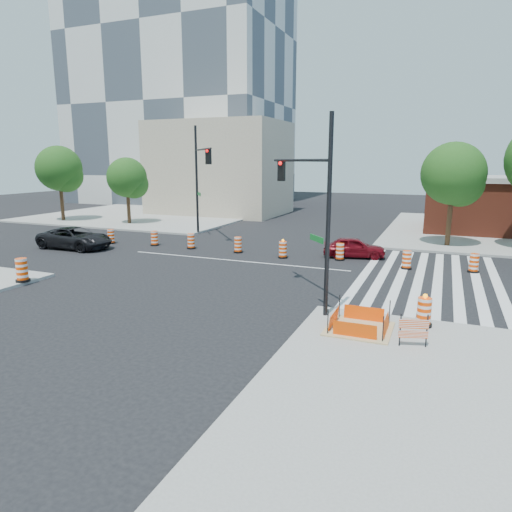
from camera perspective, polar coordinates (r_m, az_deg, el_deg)
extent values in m
plane|color=black|center=(27.40, -2.72, -0.57)|extent=(120.00, 120.00, 0.00)
cube|color=gray|center=(51.77, -12.40, 5.15)|extent=(22.00, 22.00, 0.15)
cube|color=silver|center=(25.18, 13.58, -2.01)|extent=(0.45, 13.50, 0.01)
cube|color=silver|center=(25.06, 15.61, -2.18)|extent=(0.45, 13.50, 0.01)
cube|color=silver|center=(24.98, 17.66, -2.35)|extent=(0.45, 13.50, 0.01)
cube|color=silver|center=(24.93, 19.72, -2.52)|extent=(0.45, 13.50, 0.01)
cube|color=silver|center=(24.92, 21.78, -2.68)|extent=(0.45, 13.50, 0.01)
cube|color=silver|center=(24.93, 23.85, -2.84)|extent=(0.45, 13.50, 0.01)
cube|color=silver|center=(24.98, 25.91, -3.00)|extent=(0.45, 13.50, 0.01)
cube|color=silver|center=(25.06, 27.96, -3.15)|extent=(0.45, 13.50, 0.01)
cube|color=silver|center=(27.40, -2.72, -0.56)|extent=(14.00, 0.12, 0.01)
cube|color=tan|center=(16.43, 12.76, -8.85)|extent=(2.20, 2.20, 0.05)
cube|color=#F14604|center=(15.51, 12.22, -9.11)|extent=(1.44, 0.02, 0.55)
cube|color=#F14604|center=(17.18, 13.32, -7.06)|extent=(1.44, 0.02, 0.55)
cube|color=#F14604|center=(16.50, 9.69, -7.71)|extent=(0.02, 1.44, 0.55)
cube|color=#F14604|center=(16.24, 15.96, -8.34)|extent=(0.02, 1.44, 0.55)
cylinder|color=black|center=(15.61, 8.97, -8.15)|extent=(0.04, 0.04, 0.90)
cylinder|color=black|center=(15.34, 15.59, -8.83)|extent=(0.04, 0.04, 0.90)
cylinder|color=black|center=(17.28, 10.38, -6.21)|extent=(0.04, 0.04, 0.90)
cylinder|color=black|center=(17.03, 16.35, -6.79)|extent=(0.04, 0.04, 0.90)
cube|color=silver|center=(70.11, -9.56, 25.44)|extent=(28.00, 18.00, 45.00)
cube|color=tan|center=(51.80, -4.51, 10.86)|extent=(14.00, 10.00, 10.00)
imported|color=#5F0810|center=(28.77, 12.17, 1.07)|extent=(3.99, 2.31, 1.28)
imported|color=black|center=(33.35, -21.69, 2.10)|extent=(5.21, 2.42, 1.44)
cylinder|color=black|center=(16.83, 9.04, 4.76)|extent=(0.17, 0.17, 7.43)
cylinder|color=black|center=(19.22, 5.38, 11.84)|extent=(3.71, 4.30, 0.11)
cube|color=black|center=(21.03, 3.20, 10.60)|extent=(0.30, 0.26, 0.93)
sphere|color=#FF0C0C|center=(20.85, 3.05, 11.49)|extent=(0.17, 0.17, 0.17)
cube|color=#0C591E|center=(17.78, 7.58, 2.16)|extent=(0.75, 0.87, 0.23)
cylinder|color=black|center=(37.27, -7.43, 9.42)|extent=(0.19, 0.19, 8.42)
cylinder|color=black|center=(34.13, -6.68, 13.10)|extent=(4.05, 5.00, 0.13)
cube|color=black|center=(31.95, -5.97, 12.26)|extent=(0.34, 0.29, 1.05)
sphere|color=#FF0C0C|center=(31.80, -6.14, 12.92)|extent=(0.19, 0.19, 0.19)
cube|color=#0C591E|center=(36.29, -7.12, 7.69)|extent=(0.82, 1.01, 0.26)
cylinder|color=black|center=(17.37, 20.15, -8.06)|extent=(0.60, 0.60, 0.10)
cylinder|color=#F94305|center=(17.22, 20.27, -6.48)|extent=(0.48, 0.48, 0.96)
sphere|color=#FF990C|center=(17.06, 20.41, -4.71)|extent=(0.16, 0.16, 0.16)
cylinder|color=black|center=(24.83, -27.10, -2.72)|extent=(0.67, 0.67, 0.11)
cylinder|color=#F94305|center=(24.71, -27.23, -1.47)|extent=(0.53, 0.53, 1.06)
cube|color=#F94305|center=(15.22, 19.14, -8.03)|extent=(0.88, 0.29, 0.30)
cube|color=#F94305|center=(15.34, 19.05, -9.23)|extent=(0.88, 0.29, 0.23)
cylinder|color=black|center=(15.21, 17.58, -8.80)|extent=(0.04, 0.04, 1.07)
cylinder|color=black|center=(15.39, 20.57, -8.76)|extent=(0.04, 0.04, 1.07)
cylinder|color=#382314|center=(48.38, -23.13, 6.65)|extent=(0.33, 0.33, 4.56)
sphere|color=#184112|center=(48.25, -23.41, 10.02)|extent=(4.28, 4.28, 4.28)
sphere|color=#184112|center=(48.11, -22.63, 9.23)|extent=(3.14, 3.14, 3.14)
sphere|color=#184112|center=(48.41, -23.89, 9.48)|extent=(2.85, 2.85, 2.85)
cylinder|color=#382314|center=(44.10, -15.66, 6.29)|extent=(0.33, 0.33, 3.87)
sphere|color=#184112|center=(43.95, -15.84, 9.43)|extent=(3.63, 3.63, 3.63)
sphere|color=#184112|center=(43.91, -15.01, 8.68)|extent=(2.66, 2.66, 2.66)
sphere|color=#184112|center=(44.06, -16.41, 8.93)|extent=(2.42, 2.42, 2.42)
cylinder|color=#382314|center=(33.92, 23.04, 4.73)|extent=(0.33, 0.33, 4.47)
sphere|color=#184112|center=(33.73, 23.43, 9.44)|extent=(4.19, 4.19, 4.19)
sphere|color=#184112|center=(34.07, 24.19, 8.22)|extent=(3.07, 3.07, 3.07)
sphere|color=#184112|center=(33.54, 22.67, 8.78)|extent=(2.79, 2.79, 2.79)
cylinder|color=black|center=(34.61, -17.62, 1.59)|extent=(0.60, 0.60, 0.10)
cylinder|color=#F94305|center=(34.52, -17.67, 2.40)|extent=(0.48, 0.48, 0.95)
cylinder|color=black|center=(32.98, -12.54, 1.38)|extent=(0.60, 0.60, 0.10)
cylinder|color=#F94305|center=(32.90, -12.58, 2.23)|extent=(0.48, 0.48, 0.95)
cylinder|color=black|center=(31.33, -8.10, 1.00)|extent=(0.60, 0.60, 0.10)
cylinder|color=#F94305|center=(31.24, -8.12, 1.90)|extent=(0.48, 0.48, 0.95)
cylinder|color=black|center=(29.74, -2.25, 0.53)|extent=(0.60, 0.60, 0.10)
cylinder|color=#F94305|center=(29.65, -2.26, 1.47)|extent=(0.48, 0.48, 0.95)
cylinder|color=black|center=(28.14, 3.37, -0.14)|extent=(0.60, 0.60, 0.10)
cylinder|color=#F94305|center=(28.04, 3.38, 0.86)|extent=(0.48, 0.48, 0.95)
sphere|color=#FF990C|center=(27.94, 3.39, 1.96)|extent=(0.16, 0.16, 0.16)
cylinder|color=black|center=(27.94, 10.41, -0.41)|extent=(0.60, 0.60, 0.10)
cylinder|color=#F94305|center=(27.84, 10.45, 0.60)|extent=(0.48, 0.48, 0.95)
cylinder|color=black|center=(26.61, 18.26, -1.44)|extent=(0.60, 0.60, 0.10)
cylinder|color=#F94305|center=(26.50, 18.33, -0.39)|extent=(0.48, 0.48, 0.95)
cylinder|color=black|center=(27.13, 25.50, -1.76)|extent=(0.60, 0.60, 0.10)
cylinder|color=#F94305|center=(27.03, 25.59, -0.73)|extent=(0.48, 0.48, 0.95)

